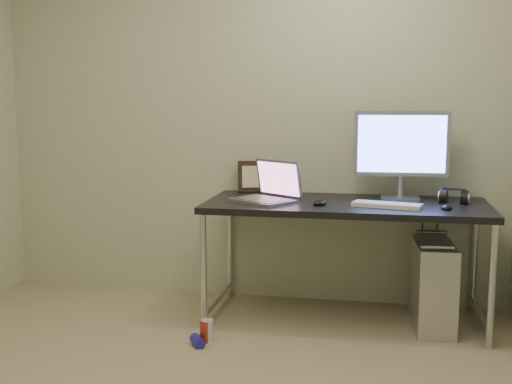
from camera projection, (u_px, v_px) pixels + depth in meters
name	position (u px, v px, depth m)	size (l,w,h in m)	color
wall_back	(249.00, 119.00, 4.39)	(3.50, 0.02, 2.50)	beige
desk	(346.00, 214.00, 3.97)	(1.73, 0.76, 0.75)	black
tower_computer	(433.00, 285.00, 3.88)	(0.26, 0.52, 0.56)	silver
cable_a	(421.00, 249.00, 4.24)	(0.01, 0.01, 0.70)	black
cable_b	(435.00, 253.00, 4.21)	(0.01, 0.01, 0.72)	black
can_red	(206.00, 331.00, 3.67)	(0.07, 0.07, 0.13)	#B7341D
can_white	(207.00, 331.00, 3.68)	(0.07, 0.07, 0.13)	silver
can_blue	(198.00, 341.00, 3.61)	(0.06, 0.06, 0.11)	#221DB2
laptop	(269.00, 192.00, 3.99)	(0.47, 0.45, 0.25)	#A4A4AC
monitor	(401.00, 148.00, 4.04)	(0.60, 0.18, 0.56)	#A4A4AC
keyboard	(387.00, 205.00, 3.78)	(0.40, 0.13, 0.02)	white
mouse_right	(447.00, 206.00, 3.70)	(0.06, 0.10, 0.03)	black
mouse_left	(320.00, 201.00, 3.87)	(0.08, 0.12, 0.04)	black
headphones	(454.00, 198.00, 3.93)	(0.19, 0.11, 0.12)	black
picture_frame	(257.00, 176.00, 4.40)	(0.27, 0.03, 0.21)	black
webcam	(285.00, 182.00, 4.26)	(0.04, 0.04, 0.12)	silver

